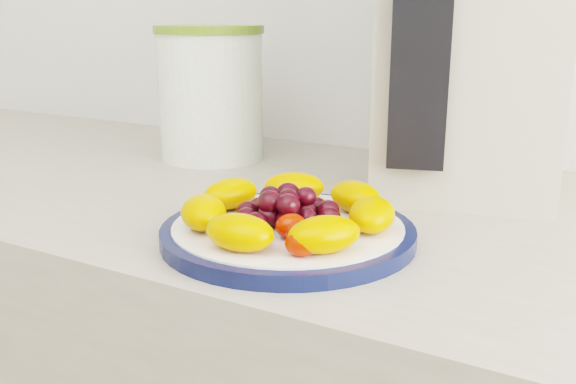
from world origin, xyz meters
The scene contains 7 objects.
plate_rim centered at (0.08, 1.04, 0.91)m, with size 0.25×0.25×0.01m, color #0C143B.
plate_face centered at (0.08, 1.04, 0.91)m, with size 0.23×0.23×0.02m, color white.
canister centered at (-0.21, 1.31, 0.99)m, with size 0.16×0.16×0.19m, color #4B7124.
canister_lid centered at (-0.21, 1.31, 1.10)m, with size 0.16×0.16×0.01m, color olive.
appliance_body centered at (0.16, 1.36, 1.08)m, with size 0.21×0.29×0.36m, color #ABA693.
appliance_panel centered at (0.16, 1.20, 1.09)m, with size 0.06×0.02×0.27m, color black.
fruit_plate centered at (0.08, 1.04, 0.93)m, with size 0.22×0.21×0.04m.
Camera 1 is at (0.38, 0.52, 1.12)m, focal length 40.00 mm.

